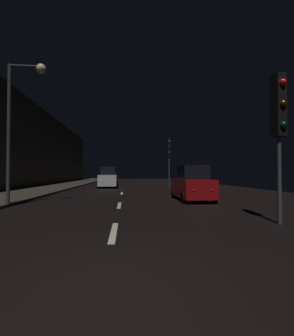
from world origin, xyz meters
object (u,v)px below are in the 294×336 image
at_px(traffic_light_far_right, 169,152).
at_px(car_approaching_headlights, 108,178).
at_px(car_parked_right_near, 192,185).
at_px(traffic_light_near_right, 279,116).
at_px(streetlamp_overhead, 20,110).

relative_size(traffic_light_far_right, car_approaching_headlights, 1.18).
height_order(traffic_light_far_right, car_approaching_headlights, traffic_light_far_right).
bearing_deg(car_parked_right_near, traffic_light_near_right, -172.05).
bearing_deg(traffic_light_far_right, car_approaching_headlights, -96.91).
bearing_deg(car_approaching_headlights, streetlamp_overhead, -11.29).
xyz_separation_m(traffic_light_far_right, car_parked_right_near, (-0.80, -11.82, -2.89)).
xyz_separation_m(streetlamp_overhead, car_parked_right_near, (8.53, 1.85, -3.53)).
distance_m(car_approaching_headlights, car_parked_right_near, 14.16).
relative_size(traffic_light_near_right, car_approaching_headlights, 1.03).
xyz_separation_m(traffic_light_near_right, car_approaching_headlights, (-6.46, 19.49, -2.25)).
bearing_deg(car_approaching_headlights, traffic_light_near_right, 18.34).
xyz_separation_m(traffic_light_far_right, streetlamp_overhead, (-9.33, -13.67, 0.63)).
xyz_separation_m(car_approaching_headlights, car_parked_right_near, (5.56, -13.02, -0.12)).
distance_m(traffic_light_near_right, car_parked_right_near, 6.94).
relative_size(traffic_light_far_right, streetlamp_overhead, 0.79).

